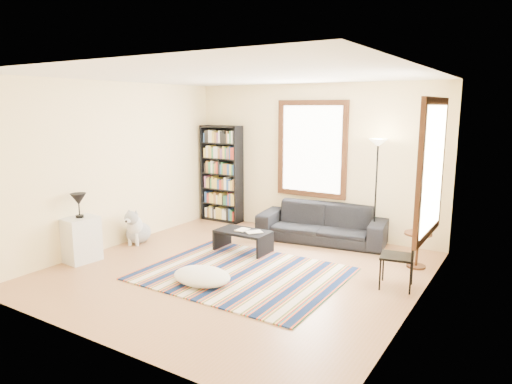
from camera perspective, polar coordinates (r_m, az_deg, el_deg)
The scene contains 21 objects.
floor at distance 6.86m, azimuth -2.25°, elevation -10.15°, with size 5.00×5.00×0.10m, color #9E6C48.
ceiling at distance 6.43m, azimuth -2.44°, elevation 14.79°, with size 5.00×5.00×0.10m, color white.
wall_back at distance 8.69m, azimuth 7.19°, elevation 4.07°, with size 5.00×0.10×2.80m, color #FFE1AB.
wall_front at distance 4.64m, azimuth -20.35°, elevation -2.27°, with size 5.00×0.10×2.80m, color #FFE1AB.
wall_left at distance 8.19m, azimuth -17.28°, elevation 3.26°, with size 0.10×5.00×2.80m, color #FFE1AB.
wall_right at distance 5.49m, azimuth 20.24°, elevation -0.35°, with size 0.10×5.00×2.80m, color #FFE1AB.
window_back at distance 8.60m, azimuth 6.99°, elevation 5.34°, with size 1.20×0.06×1.60m, color white.
window_right at distance 6.25m, azimuth 21.16°, elevation 2.72°, with size 0.06×1.20×1.60m, color white.
rug at distance 6.68m, azimuth -1.70°, elevation -10.16°, with size 2.76×2.21×0.02m, color #0D1D42.
sofa at distance 8.27m, azimuth 8.25°, elevation -3.86°, with size 0.88×2.25×0.66m, color black.
bookshelf at distance 9.55m, azimuth -4.31°, elevation 2.29°, with size 0.90×0.30×2.00m, color black.
coffee_table at distance 7.62m, azimuth -1.63°, elevation -6.16°, with size 0.90×0.50×0.36m, color black.
book_a at distance 7.63m, azimuth -2.26°, elevation -4.67°, with size 0.17×0.23×0.02m, color beige.
book_b at distance 7.53m, azimuth -0.47°, elevation -4.86°, with size 0.19×0.25×0.02m, color beige.
floor_cushion at distance 6.37m, azimuth -6.77°, elevation -10.41°, with size 0.84×0.63×0.21m, color beige.
floor_lamp at distance 7.92m, azimuth 14.73°, elevation -0.29°, with size 0.30×0.30×1.86m, color black, non-canonical shape.
side_table at distance 7.29m, azimuth 19.48°, elevation -6.85°, with size 0.40×0.40×0.54m, color #3F1F0F.
folding_chair at distance 6.37m, azimuth 17.24°, elevation -7.71°, with size 0.42×0.40×0.86m, color black.
white_cabinet at distance 7.62m, azimuth -20.99°, elevation -5.56°, with size 0.38×0.50×0.70m, color silver.
table_lamp at distance 7.49m, azimuth -21.26°, elevation -1.59°, with size 0.24×0.24×0.38m, color black, non-canonical shape.
dog at distance 8.33m, azimuth -14.50°, elevation -4.14°, with size 0.44×0.61×0.61m, color #B9B9B9, non-canonical shape.
Camera 1 is at (3.61, -5.30, 2.39)m, focal length 32.00 mm.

